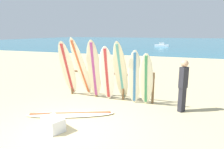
{
  "coord_description": "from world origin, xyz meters",
  "views": [
    {
      "loc": [
        2.73,
        -4.15,
        2.58
      ],
      "look_at": [
        0.04,
        3.3,
        0.91
      ],
      "focal_mm": 32.02,
      "sensor_mm": 36.0,
      "label": 1
    }
  ],
  "objects_px": {
    "surfboard_leaning_far_left": "(68,69)",
    "small_boat_offshore": "(162,45)",
    "surfboard_leaning_center_left": "(94,70)",
    "surfboard_lying_on_sand": "(71,114)",
    "surfboard_leaning_center": "(107,74)",
    "surfboard_rack": "(109,80)",
    "surfboard_leaning_left": "(81,68)",
    "surfboard_leaning_far_right": "(146,80)",
    "beachgoer_standing": "(183,84)",
    "surfboard_leaning_center_right": "(121,72)",
    "surfboard_leaning_right": "(135,78)",
    "cooler_box": "(53,124)"
  },
  "relations": [
    {
      "from": "surfboard_leaning_far_left",
      "to": "small_boat_offshore",
      "type": "height_order",
      "value": "surfboard_leaning_far_left"
    },
    {
      "from": "surfboard_leaning_center_left",
      "to": "surfboard_lying_on_sand",
      "type": "height_order",
      "value": "surfboard_leaning_center_left"
    },
    {
      "from": "small_boat_offshore",
      "to": "surfboard_leaning_center",
      "type": "bearing_deg",
      "value": -87.44
    },
    {
      "from": "surfboard_rack",
      "to": "surfboard_leaning_left",
      "type": "bearing_deg",
      "value": -165.35
    },
    {
      "from": "surfboard_rack",
      "to": "surfboard_leaning_center_left",
      "type": "relative_size",
      "value": 1.5
    },
    {
      "from": "surfboard_leaning_left",
      "to": "small_boat_offshore",
      "type": "bearing_deg",
      "value": 90.5
    },
    {
      "from": "surfboard_leaning_far_left",
      "to": "surfboard_leaning_far_right",
      "type": "distance_m",
      "value": 3.13
    },
    {
      "from": "surfboard_leaning_far_left",
      "to": "surfboard_lying_on_sand",
      "type": "distance_m",
      "value": 2.19
    },
    {
      "from": "surfboard_leaning_far_left",
      "to": "beachgoer_standing",
      "type": "distance_m",
      "value": 4.35
    },
    {
      "from": "surfboard_leaning_center_right",
      "to": "small_boat_offshore",
      "type": "xyz_separation_m",
      "value": [
        -1.92,
        31.57,
        -0.91
      ]
    },
    {
      "from": "surfboard_leaning_far_left",
      "to": "surfboard_rack",
      "type": "bearing_deg",
      "value": 13.87
    },
    {
      "from": "surfboard_rack",
      "to": "small_boat_offshore",
      "type": "relative_size",
      "value": 1.35
    },
    {
      "from": "surfboard_leaning_center_left",
      "to": "surfboard_leaning_right",
      "type": "relative_size",
      "value": 1.16
    },
    {
      "from": "surfboard_rack",
      "to": "surfboard_leaning_center",
      "type": "distance_m",
      "value": 0.53
    },
    {
      "from": "surfboard_leaning_right",
      "to": "surfboard_leaning_far_right",
      "type": "bearing_deg",
      "value": -4.83
    },
    {
      "from": "surfboard_leaning_far_left",
      "to": "cooler_box",
      "type": "relative_size",
      "value": 3.82
    },
    {
      "from": "surfboard_rack",
      "to": "surfboard_leaning_center",
      "type": "height_order",
      "value": "surfboard_leaning_center"
    },
    {
      "from": "beachgoer_standing",
      "to": "small_boat_offshore",
      "type": "bearing_deg",
      "value": 97.35
    },
    {
      "from": "surfboard_leaning_right",
      "to": "surfboard_lying_on_sand",
      "type": "distance_m",
      "value": 2.51
    },
    {
      "from": "surfboard_leaning_right",
      "to": "cooler_box",
      "type": "height_order",
      "value": "surfboard_leaning_right"
    },
    {
      "from": "surfboard_leaning_center",
      "to": "surfboard_leaning_right",
      "type": "bearing_deg",
      "value": 1.91
    },
    {
      "from": "surfboard_leaning_center",
      "to": "surfboard_leaning_far_right",
      "type": "relative_size",
      "value": 1.1
    },
    {
      "from": "beachgoer_standing",
      "to": "cooler_box",
      "type": "height_order",
      "value": "beachgoer_standing"
    },
    {
      "from": "surfboard_leaning_left",
      "to": "surfboard_rack",
      "type": "bearing_deg",
      "value": 14.65
    },
    {
      "from": "surfboard_leaning_center_left",
      "to": "surfboard_leaning_far_right",
      "type": "height_order",
      "value": "surfboard_leaning_center_left"
    },
    {
      "from": "surfboard_leaning_far_right",
      "to": "surfboard_lying_on_sand",
      "type": "height_order",
      "value": "surfboard_leaning_far_right"
    },
    {
      "from": "surfboard_lying_on_sand",
      "to": "small_boat_offshore",
      "type": "distance_m",
      "value": 33.22
    },
    {
      "from": "surfboard_leaning_center_right",
      "to": "surfboard_leaning_far_right",
      "type": "relative_size",
      "value": 1.2
    },
    {
      "from": "surfboard_leaning_left",
      "to": "surfboard_leaning_right",
      "type": "distance_m",
      "value": 2.19
    },
    {
      "from": "beachgoer_standing",
      "to": "surfboard_leaning_right",
      "type": "bearing_deg",
      "value": 177.02
    },
    {
      "from": "surfboard_leaning_far_right",
      "to": "small_boat_offshore",
      "type": "xyz_separation_m",
      "value": [
        -2.87,
        31.65,
        -0.72
      ]
    },
    {
      "from": "cooler_box",
      "to": "surfboard_leaning_left",
      "type": "bearing_deg",
      "value": 126.82
    },
    {
      "from": "surfboard_leaning_left",
      "to": "small_boat_offshore",
      "type": "distance_m",
      "value": 31.54
    },
    {
      "from": "surfboard_leaning_left",
      "to": "surfboard_leaning_right",
      "type": "height_order",
      "value": "surfboard_leaning_left"
    },
    {
      "from": "surfboard_leaning_far_right",
      "to": "surfboard_lying_on_sand",
      "type": "distance_m",
      "value": 2.77
    },
    {
      "from": "surfboard_leaning_left",
      "to": "surfboard_leaning_center_left",
      "type": "distance_m",
      "value": 0.58
    },
    {
      "from": "surfboard_leaning_center_right",
      "to": "cooler_box",
      "type": "height_order",
      "value": "surfboard_leaning_center_right"
    },
    {
      "from": "surfboard_leaning_far_right",
      "to": "beachgoer_standing",
      "type": "relative_size",
      "value": 1.12
    },
    {
      "from": "surfboard_leaning_center_left",
      "to": "surfboard_leaning_left",
      "type": "bearing_deg",
      "value": 174.72
    },
    {
      "from": "beachgoer_standing",
      "to": "cooler_box",
      "type": "distance_m",
      "value": 4.17
    },
    {
      "from": "surfboard_leaning_center_right",
      "to": "surfboard_leaning_center_left",
      "type": "bearing_deg",
      "value": -179.66
    },
    {
      "from": "surfboard_leaning_right",
      "to": "surfboard_lying_on_sand",
      "type": "relative_size",
      "value": 0.73
    },
    {
      "from": "surfboard_leaning_right",
      "to": "surfboard_lying_on_sand",
      "type": "bearing_deg",
      "value": -136.5
    },
    {
      "from": "surfboard_leaning_center_right",
      "to": "surfboard_leaning_far_right",
      "type": "distance_m",
      "value": 0.97
    },
    {
      "from": "cooler_box",
      "to": "surfboard_rack",
      "type": "bearing_deg",
      "value": 105.39
    },
    {
      "from": "surfboard_leaning_far_left",
      "to": "surfboard_leaning_center_right",
      "type": "bearing_deg",
      "value": 1.84
    },
    {
      "from": "surfboard_leaning_far_right",
      "to": "cooler_box",
      "type": "relative_size",
      "value": 3.24
    },
    {
      "from": "surfboard_leaning_far_left",
      "to": "surfboard_leaning_left",
      "type": "distance_m",
      "value": 0.55
    },
    {
      "from": "surfboard_lying_on_sand",
      "to": "cooler_box",
      "type": "distance_m",
      "value": 1.07
    },
    {
      "from": "surfboard_lying_on_sand",
      "to": "cooler_box",
      "type": "relative_size",
      "value": 4.63
    }
  ]
}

